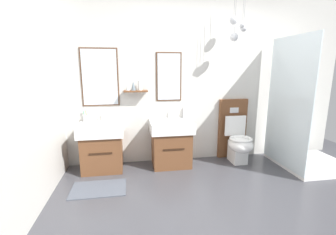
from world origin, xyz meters
name	(u,v)px	position (x,y,z in m)	size (l,w,h in m)	color
ground_plane	(250,217)	(0.00, 0.00, -0.05)	(5.84, 4.63, 0.10)	#3D3D42
wall_back	(204,81)	(-0.02, 1.65, 1.30)	(4.64, 0.58, 2.59)	beige
bath_mat	(99,189)	(-1.65, 0.77, 0.01)	(0.68, 0.44, 0.01)	#474C56
vanity_sink_left	(102,146)	(-1.65, 1.37, 0.38)	(0.64, 0.52, 0.71)	brown
tap_on_left_sink	(102,116)	(-1.65, 1.57, 0.78)	(0.03, 0.13, 0.11)	silver
vanity_sink_right	(171,142)	(-0.61, 1.37, 0.38)	(0.64, 0.52, 0.71)	brown
tap_on_right_sink	(169,114)	(-0.61, 1.57, 0.78)	(0.03, 0.13, 0.11)	silver
toilet	(236,138)	(0.48, 1.39, 0.38)	(0.48, 0.63, 1.00)	brown
toothbrush_cup	(85,118)	(-1.89, 1.55, 0.76)	(0.07, 0.07, 0.21)	silver
soap_dispenser	(184,113)	(-0.36, 1.56, 0.80)	(0.06, 0.06, 0.20)	white
shower_tray	(303,142)	(1.38, 1.00, 0.39)	(1.04, 0.97, 1.95)	white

